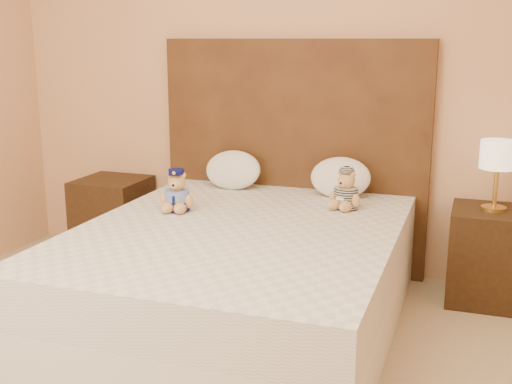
{
  "coord_description": "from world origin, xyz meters",
  "views": [
    {
      "loc": [
        1.13,
        -1.77,
        1.5
      ],
      "look_at": [
        0.01,
        1.45,
        0.68
      ],
      "focal_mm": 45.0,
      "sensor_mm": 36.0,
      "label": 1
    }
  ],
  "objects_px": {
    "teddy_prisoner": "(346,189)",
    "pillow_left": "(233,168)",
    "nightstand_right": "(489,256)",
    "lamp": "(498,158)",
    "teddy_police": "(177,190)",
    "pillow_right": "(340,176)",
    "nightstand_left": "(113,217)",
    "bed": "(239,277)"
  },
  "relations": [
    {
      "from": "teddy_prisoner",
      "to": "pillow_left",
      "type": "bearing_deg",
      "value": 179.72
    },
    {
      "from": "nightstand_right",
      "to": "pillow_left",
      "type": "xyz_separation_m",
      "value": [
        -1.6,
        0.03,
        0.41
      ]
    },
    {
      "from": "pillow_left",
      "to": "nightstand_right",
      "type": "bearing_deg",
      "value": -1.07
    },
    {
      "from": "lamp",
      "to": "teddy_prisoner",
      "type": "bearing_deg",
      "value": -162.71
    },
    {
      "from": "teddy_police",
      "to": "teddy_prisoner",
      "type": "height_order",
      "value": "teddy_police"
    },
    {
      "from": "nightstand_right",
      "to": "teddy_prisoner",
      "type": "bearing_deg",
      "value": -162.71
    },
    {
      "from": "teddy_police",
      "to": "pillow_right",
      "type": "bearing_deg",
      "value": 30.99
    },
    {
      "from": "nightstand_left",
      "to": "lamp",
      "type": "xyz_separation_m",
      "value": [
        2.5,
        0.0,
        0.57
      ]
    },
    {
      "from": "lamp",
      "to": "pillow_right",
      "type": "distance_m",
      "value": 0.91
    },
    {
      "from": "lamp",
      "to": "teddy_police",
      "type": "xyz_separation_m",
      "value": [
        -1.69,
        -0.61,
        -0.18
      ]
    },
    {
      "from": "pillow_right",
      "to": "lamp",
      "type": "bearing_deg",
      "value": -1.92
    },
    {
      "from": "lamp",
      "to": "pillow_right",
      "type": "height_order",
      "value": "lamp"
    },
    {
      "from": "nightstand_right",
      "to": "teddy_police",
      "type": "distance_m",
      "value": 1.84
    },
    {
      "from": "nightstand_left",
      "to": "pillow_right",
      "type": "relative_size",
      "value": 1.48
    },
    {
      "from": "bed",
      "to": "nightstand_left",
      "type": "relative_size",
      "value": 3.64
    },
    {
      "from": "teddy_police",
      "to": "nightstand_left",
      "type": "bearing_deg",
      "value": 135.49
    },
    {
      "from": "nightstand_left",
      "to": "lamp",
      "type": "height_order",
      "value": "lamp"
    },
    {
      "from": "lamp",
      "to": "pillow_left",
      "type": "distance_m",
      "value": 1.61
    },
    {
      "from": "teddy_police",
      "to": "teddy_prisoner",
      "type": "relative_size",
      "value": 1.04
    },
    {
      "from": "pillow_right",
      "to": "nightstand_left",
      "type": "bearing_deg",
      "value": -178.93
    },
    {
      "from": "bed",
      "to": "lamp",
      "type": "height_order",
      "value": "lamp"
    },
    {
      "from": "nightstand_left",
      "to": "teddy_police",
      "type": "distance_m",
      "value": 1.08
    },
    {
      "from": "nightstand_left",
      "to": "lamp",
      "type": "distance_m",
      "value": 2.56
    },
    {
      "from": "bed",
      "to": "pillow_right",
      "type": "height_order",
      "value": "pillow_right"
    },
    {
      "from": "bed",
      "to": "teddy_prisoner",
      "type": "xyz_separation_m",
      "value": [
        0.45,
        0.55,
        0.39
      ]
    },
    {
      "from": "nightstand_right",
      "to": "teddy_prisoner",
      "type": "relative_size",
      "value": 2.4
    },
    {
      "from": "bed",
      "to": "teddy_police",
      "type": "xyz_separation_m",
      "value": [
        -0.44,
        0.19,
        0.39
      ]
    },
    {
      "from": "nightstand_right",
      "to": "pillow_right",
      "type": "xyz_separation_m",
      "value": [
        -0.89,
        0.03,
        0.41
      ]
    },
    {
      "from": "bed",
      "to": "pillow_left",
      "type": "height_order",
      "value": "pillow_left"
    },
    {
      "from": "nightstand_left",
      "to": "pillow_right",
      "type": "bearing_deg",
      "value": 1.07
    },
    {
      "from": "nightstand_left",
      "to": "nightstand_right",
      "type": "distance_m",
      "value": 2.5
    },
    {
      "from": "bed",
      "to": "pillow_right",
      "type": "xyz_separation_m",
      "value": [
        0.36,
        0.83,
        0.41
      ]
    },
    {
      "from": "pillow_left",
      "to": "pillow_right",
      "type": "relative_size",
      "value": 1.0
    },
    {
      "from": "nightstand_left",
      "to": "lamp",
      "type": "bearing_deg",
      "value": 0.0
    },
    {
      "from": "nightstand_right",
      "to": "bed",
      "type": "bearing_deg",
      "value": -147.38
    },
    {
      "from": "nightstand_left",
      "to": "nightstand_right",
      "type": "xyz_separation_m",
      "value": [
        2.5,
        0.0,
        0.0
      ]
    },
    {
      "from": "bed",
      "to": "teddy_prisoner",
      "type": "distance_m",
      "value": 0.81
    },
    {
      "from": "pillow_left",
      "to": "pillow_right",
      "type": "height_order",
      "value": "same"
    },
    {
      "from": "lamp",
      "to": "teddy_prisoner",
      "type": "xyz_separation_m",
      "value": [
        -0.8,
        -0.25,
        -0.18
      ]
    },
    {
      "from": "bed",
      "to": "lamp",
      "type": "distance_m",
      "value": 1.59
    },
    {
      "from": "nightstand_right",
      "to": "pillow_right",
      "type": "bearing_deg",
      "value": 178.08
    },
    {
      "from": "bed",
      "to": "nightstand_right",
      "type": "distance_m",
      "value": 1.48
    }
  ]
}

